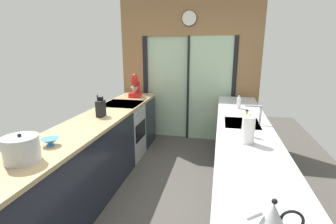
{
  "coord_description": "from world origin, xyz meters",
  "views": [
    {
      "loc": [
        0.62,
        -2.44,
        1.8
      ],
      "look_at": [
        -0.05,
        0.74,
        0.95
      ],
      "focal_mm": 26.79,
      "sensor_mm": 36.0,
      "label": 1
    }
  ],
  "objects": [
    {
      "name": "stock_pot",
      "position": [
        -0.89,
        -0.88,
        1.02
      ],
      "size": [
        0.27,
        0.27,
        0.23
      ],
      "color": "#B7BABC",
      "rests_on": "left_counter_run"
    },
    {
      "name": "right_counter_run",
      "position": [
        0.91,
        0.3,
        0.46
      ],
      "size": [
        0.62,
        3.8,
        0.92
      ],
      "color": "#1E232D",
      "rests_on": "ground_plane"
    },
    {
      "name": "ground_plane",
      "position": [
        0.0,
        0.6,
        -0.01
      ],
      "size": [
        5.04,
        7.6,
        0.02
      ],
      "primitive_type": "cube",
      "color": "#4C4742"
    },
    {
      "name": "knife_block",
      "position": [
        -0.89,
        0.47,
        1.03
      ],
      "size": [
        0.09,
        0.14,
        0.28
      ],
      "color": "black",
      "rests_on": "left_counter_run"
    },
    {
      "name": "kettle",
      "position": [
        0.89,
        -1.33,
        1.01
      ],
      "size": [
        0.26,
        0.18,
        0.2
      ],
      "color": "#B7BABC",
      "rests_on": "right_counter_run"
    },
    {
      "name": "soap_bottle_far",
      "position": [
        0.89,
        1.28,
        1.01
      ],
      "size": [
        0.06,
        0.06,
        0.22
      ],
      "color": "silver",
      "rests_on": "right_counter_run"
    },
    {
      "name": "left_counter_run",
      "position": [
        -0.91,
        0.13,
        0.47
      ],
      "size": [
        0.62,
        3.8,
        0.92
      ],
      "color": "#1E232D",
      "rests_on": "ground_plane"
    },
    {
      "name": "soap_bottle_near",
      "position": [
        0.89,
        0.11,
        1.04
      ],
      "size": [
        0.05,
        0.05,
        0.27
      ],
      "color": "#D1CC4C",
      "rests_on": "right_counter_run"
    },
    {
      "name": "stand_mixer",
      "position": [
        -0.89,
        1.83,
        1.08
      ],
      "size": [
        0.17,
        0.27,
        0.42
      ],
      "color": "red",
      "rests_on": "left_counter_run"
    },
    {
      "name": "back_wall_unit",
      "position": [
        0.0,
        2.4,
        1.52
      ],
      "size": [
        2.64,
        0.12,
        2.7
      ],
      "color": "olive",
      "rests_on": "ground_plane"
    },
    {
      "name": "mixing_bowl_far",
      "position": [
        -0.89,
        -0.55,
        0.96
      ],
      "size": [
        0.16,
        0.16,
        0.07
      ],
      "color": "teal",
      "rests_on": "left_counter_run"
    },
    {
      "name": "oven_range",
      "position": [
        -0.91,
        1.25,
        0.46
      ],
      "size": [
        0.6,
        0.6,
        0.92
      ],
      "color": "#B7BABC",
      "rests_on": "ground_plane"
    },
    {
      "name": "sink_faucet",
      "position": [
        1.05,
        0.55,
        1.07
      ],
      "size": [
        0.19,
        0.02,
        0.22
      ],
      "color": "#B7BABC",
      "rests_on": "right_counter_run"
    },
    {
      "name": "paper_towel_roll",
      "position": [
        0.89,
        -0.11,
        1.05
      ],
      "size": [
        0.14,
        0.14,
        0.29
      ],
      "color": "#B7BABC",
      "rests_on": "right_counter_run"
    }
  ]
}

